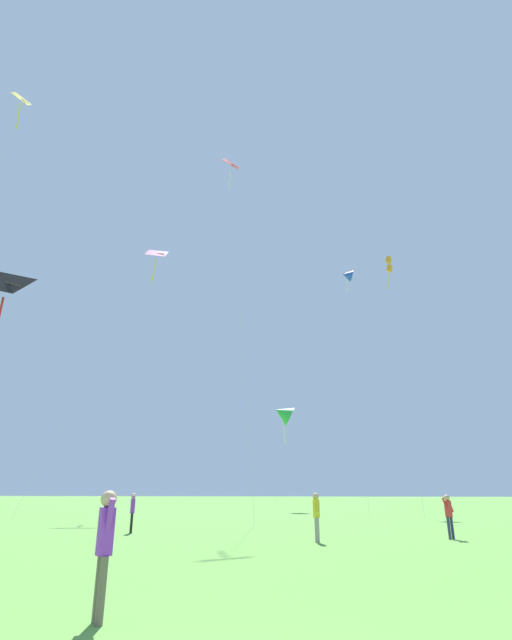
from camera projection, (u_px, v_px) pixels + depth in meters
kite_blue_delta at (347, 275)px, 51.41m from camera, size 1.47×11.30×24.14m
kite_green_small at (283, 413)px, 47.03m from camera, size 2.58×8.43×10.06m
kite_red_high at (231, 177)px, 39.98m from camera, size 4.11×7.88×28.58m
kite_black_large at (0, 303)px, 23.21m from camera, size 3.13×8.75×12.26m
kite_orange_box at (389, 266)px, 49.16m from camera, size 0.99×11.70×24.40m
kite_pink_low at (153, 263)px, 46.29m from camera, size 4.81×10.97×24.18m
kite_yellow_diamond at (16, 116)px, 34.06m from camera, size 4.40×7.75×29.27m
person_foreground_watcher at (133, 509)px, 20.25m from camera, size 0.29×0.48×1.56m
person_far_back at (316, 512)px, 16.55m from camera, size 0.27×0.50×1.58m
person_in_red_shirt at (105, 541)px, 6.52m from camera, size 0.40×0.45×1.63m
person_in_blue_jacket at (449, 512)px, 17.64m from camera, size 0.44×0.34×1.52m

